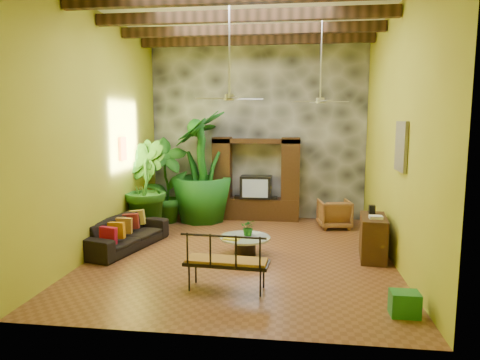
# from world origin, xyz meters

# --- Properties ---
(ground) EXTENTS (7.00, 7.00, 0.00)m
(ground) POSITION_xyz_m (0.00, 0.00, 0.00)
(ground) COLOR brown
(ground) RESTS_ON ground
(ceiling) EXTENTS (6.00, 7.00, 0.02)m
(ceiling) POSITION_xyz_m (0.00, 0.00, 5.00)
(ceiling) COLOR silver
(ceiling) RESTS_ON back_wall
(back_wall) EXTENTS (6.00, 0.02, 5.00)m
(back_wall) POSITION_xyz_m (0.00, 3.50, 2.50)
(back_wall) COLOR gold
(back_wall) RESTS_ON ground
(left_wall) EXTENTS (0.02, 7.00, 5.00)m
(left_wall) POSITION_xyz_m (-3.00, 0.00, 2.50)
(left_wall) COLOR gold
(left_wall) RESTS_ON ground
(right_wall) EXTENTS (0.02, 7.00, 5.00)m
(right_wall) POSITION_xyz_m (3.00, 0.00, 2.50)
(right_wall) COLOR gold
(right_wall) RESTS_ON ground
(stone_accent_wall) EXTENTS (5.98, 0.10, 4.98)m
(stone_accent_wall) POSITION_xyz_m (0.00, 3.44, 2.50)
(stone_accent_wall) COLOR #313338
(stone_accent_wall) RESTS_ON ground
(ceiling_beams) EXTENTS (5.95, 5.36, 0.22)m
(ceiling_beams) POSITION_xyz_m (0.00, 0.00, 4.78)
(ceiling_beams) COLOR #3B2312
(ceiling_beams) RESTS_ON ceiling
(entertainment_center) EXTENTS (2.40, 0.55, 2.30)m
(entertainment_center) POSITION_xyz_m (0.00, 3.14, 0.97)
(entertainment_center) COLOR #321E0D
(entertainment_center) RESTS_ON ground
(ceiling_fan_front) EXTENTS (1.28, 1.28, 1.86)m
(ceiling_fan_front) POSITION_xyz_m (-0.20, -0.40, 3.40)
(ceiling_fan_front) COLOR #B0B1B5
(ceiling_fan_front) RESTS_ON ceiling
(ceiling_fan_back) EXTENTS (1.28, 1.28, 1.86)m
(ceiling_fan_back) POSITION_xyz_m (1.60, 1.20, 3.40)
(ceiling_fan_back) COLOR #B0B1B5
(ceiling_fan_back) RESTS_ON ceiling
(wall_art_mask) EXTENTS (0.06, 0.32, 0.55)m
(wall_art_mask) POSITION_xyz_m (-2.96, 1.00, 2.10)
(wall_art_mask) COLOR #C37B16
(wall_art_mask) RESTS_ON left_wall
(wall_art_painting) EXTENTS (0.06, 0.70, 0.90)m
(wall_art_painting) POSITION_xyz_m (2.96, -0.60, 2.30)
(wall_art_painting) COLOR #235B81
(wall_art_painting) RESTS_ON right_wall
(sofa) EXTENTS (1.40, 2.39, 0.66)m
(sofa) POSITION_xyz_m (-2.59, 0.03, 0.33)
(sofa) COLOR black
(sofa) RESTS_ON ground
(wicker_armchair) EXTENTS (0.89, 0.91, 0.73)m
(wicker_armchair) POSITION_xyz_m (2.10, 2.44, 0.36)
(wicker_armchair) COLOR olive
(wicker_armchair) RESTS_ON ground
(tall_plant_a) EXTENTS (1.46, 1.30, 2.31)m
(tall_plant_a) POSITION_xyz_m (-2.36, 2.42, 1.16)
(tall_plant_a) COLOR #1B5516
(tall_plant_a) RESTS_ON ground
(tall_plant_b) EXTENTS (1.55, 1.61, 2.28)m
(tall_plant_b) POSITION_xyz_m (-2.65, 1.50, 1.14)
(tall_plant_b) COLOR #205817
(tall_plant_b) RESTS_ON ground
(tall_plant_c) EXTENTS (1.77, 1.77, 3.01)m
(tall_plant_c) POSITION_xyz_m (-1.46, 2.73, 1.51)
(tall_plant_c) COLOR #185E1A
(tall_plant_c) RESTS_ON ground
(coffee_table) EXTENTS (1.04, 1.04, 0.40)m
(coffee_table) POSITION_xyz_m (0.08, -0.15, 0.26)
(coffee_table) COLOR black
(coffee_table) RESTS_ON ground
(centerpiece_plant) EXTENTS (0.33, 0.29, 0.36)m
(centerpiece_plant) POSITION_xyz_m (0.14, -0.08, 0.58)
(centerpiece_plant) COLOR #185B18
(centerpiece_plant) RESTS_ON coffee_table
(yellow_tray) EXTENTS (0.35, 0.28, 0.03)m
(yellow_tray) POSITION_xyz_m (-0.16, -0.38, 0.42)
(yellow_tray) COLOR yellow
(yellow_tray) RESTS_ON coffee_table
(iron_bench) EXTENTS (1.41, 0.60, 0.57)m
(iron_bench) POSITION_xyz_m (-0.02, -2.03, 0.55)
(iron_bench) COLOR black
(iron_bench) RESTS_ON ground
(side_console) EXTENTS (0.60, 1.12, 0.86)m
(side_console) POSITION_xyz_m (2.65, 0.00, 0.43)
(side_console) COLOR #351711
(side_console) RESTS_ON ground
(green_bin) EXTENTS (0.40, 0.30, 0.35)m
(green_bin) POSITION_xyz_m (2.65, -2.58, 0.18)
(green_bin) COLOR #20792E
(green_bin) RESTS_ON ground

